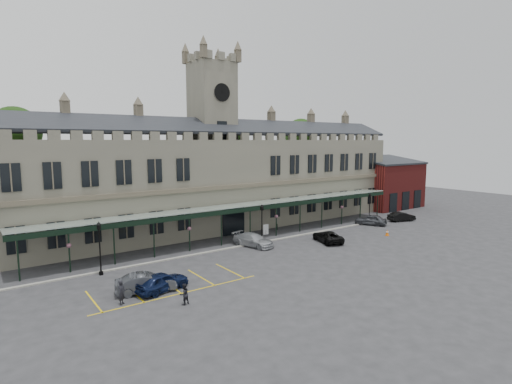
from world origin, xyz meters
TOP-DOWN VIEW (x-y plane):
  - ground at (0.00, 0.00)m, footprint 140.00×140.00m
  - station_building at (0.00, 15.91)m, footprint 60.00×10.36m
  - clock_tower at (0.00, 16.00)m, footprint 5.60×5.60m
  - canopy at (0.00, 7.46)m, footprint 50.00×4.10m
  - brick_annex at (34.00, 12.97)m, footprint 12.40×8.36m
  - kerb at (0.00, 5.50)m, footprint 60.00×0.40m
  - parking_markings at (-14.00, -1.50)m, footprint 16.00×6.00m
  - tree_behind_left at (-22.00, 25.00)m, footprint 6.00×6.00m
  - tree_behind_mid at (8.00, 25.00)m, footprint 6.00×6.00m
  - tree_behind_right at (24.00, 25.00)m, footprint 6.00×6.00m
  - lamp_post_left at (-17.92, 4.81)m, footprint 0.46×0.46m
  - lamp_post_mid at (-0.03, 4.80)m, footprint 0.45×0.45m
  - lamp_post_right at (19.77, 5.37)m, footprint 0.42×0.42m
  - traffic_cone at (15.44, -0.92)m, footprint 0.47×0.47m
  - sign_board at (3.42, 8.61)m, footprint 0.75×0.15m
  - bollard_left at (-0.87, 9.58)m, footprint 0.15×0.15m
  - bollard_right at (6.23, 9.80)m, footprint 0.15×0.15m
  - car_left_a at (-15.00, -1.99)m, footprint 4.77×2.85m
  - car_left_b at (-16.16, -1.55)m, footprint 4.93×2.75m
  - car_taxi at (-1.25, 4.80)m, footprint 3.40×5.43m
  - car_van at (7.00, 1.23)m, footprint 3.53×5.16m
  - car_right_a at (19.00, 4.49)m, footprint 3.62×4.70m
  - car_right_b at (25.00, 3.55)m, footprint 4.40×2.57m
  - person_a at (-18.43, -2.79)m, footprint 0.77×0.78m
  - person_b at (-14.75, -5.49)m, footprint 0.87×0.74m

SIDE VIEW (x-z plane):
  - ground at x=0.00m, z-range 0.00..0.00m
  - parking_markings at x=-14.00m, z-range -0.01..0.01m
  - kerb at x=0.00m, z-range 0.00..0.12m
  - traffic_cone at x=15.44m, z-range -0.01..0.73m
  - bollard_right at x=6.23m, z-range 0.00..0.82m
  - bollard_left at x=-0.87m, z-range 0.00..0.84m
  - sign_board at x=3.42m, z-range -0.02..1.27m
  - car_van at x=7.00m, z-range 0.00..1.31m
  - car_right_b at x=25.00m, z-range 0.00..1.37m
  - car_taxi at x=-1.25m, z-range 0.00..1.47m
  - car_right_a at x=19.00m, z-range 0.00..1.49m
  - car_left_a at x=-15.00m, z-range 0.00..1.52m
  - car_left_b at x=-16.16m, z-range 0.00..1.54m
  - person_b at x=-14.75m, z-range 0.00..1.58m
  - person_a at x=-18.43m, z-range 0.00..1.81m
  - canopy at x=0.00m, z-range 0.25..4.55m
  - lamp_post_right at x=19.77m, z-range 0.41..4.85m
  - lamp_post_mid at x=-0.03m, z-range 0.44..5.18m
  - lamp_post_left at x=-17.92m, z-range 0.45..5.32m
  - brick_annex at x=34.00m, z-range -0.46..8.77m
  - station_building at x=0.00m, z-range -2.18..15.12m
  - tree_behind_left at x=-22.00m, z-range 4.81..20.81m
  - tree_behind_mid at x=8.00m, z-range 4.81..20.81m
  - tree_behind_right at x=24.00m, z-range 4.81..20.81m
  - clock_tower at x=0.00m, z-range 0.71..25.51m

